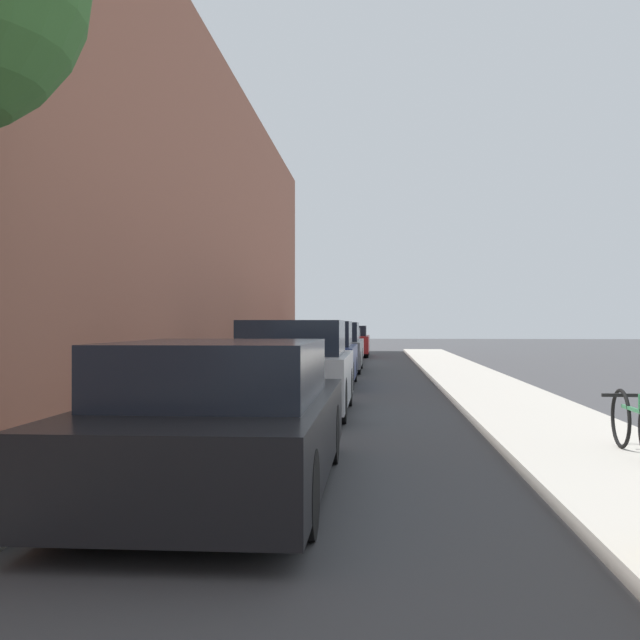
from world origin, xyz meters
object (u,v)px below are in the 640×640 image
object	(u,v)px
parked_car_grey	(332,348)
parked_car_white	(338,346)
parked_car_black	(223,420)
parked_car_silver	(294,370)
parked_car_navy	(317,356)
parked_car_red	(348,342)
bicycle	(635,423)

from	to	relation	value
parked_car_grey	parked_car_white	distance (m)	5.22
parked_car_black	parked_car_silver	bearing A→B (deg)	90.15
parked_car_navy	parked_car_red	size ratio (longest dim) A/B	1.00
parked_car_red	bicycle	size ratio (longest dim) A/B	2.59
parked_car_navy	bicycle	world-z (taller)	parked_car_navy
parked_car_grey	bicycle	distance (m)	15.94
parked_car_silver	parked_car_navy	size ratio (longest dim) A/B	0.96
bicycle	parked_car_grey	bearing A→B (deg)	105.41
bicycle	parked_car_white	bearing A→B (deg)	102.13
parked_car_silver	parked_car_white	bearing A→B (deg)	90.52
parked_car_black	bicycle	distance (m)	4.22
parked_car_grey	parked_car_red	bearing A→B (deg)	89.70
parked_car_navy	parked_car_grey	xyz separation A→B (m)	(0.04, 5.43, 0.00)
parked_car_white	parked_car_black	bearing A→B (deg)	-89.58
parked_car_white	parked_car_red	xyz separation A→B (m)	(0.16, 5.34, 0.04)
parked_car_silver	bicycle	world-z (taller)	parked_car_silver
parked_car_navy	parked_car_white	bearing A→B (deg)	90.39
parked_car_black	parked_car_navy	distance (m)	11.46
parked_car_navy	parked_car_red	xyz separation A→B (m)	(0.09, 15.99, -0.04)
parked_car_navy	parked_car_black	bearing A→B (deg)	-89.55
parked_car_navy	bicycle	bearing A→B (deg)	-68.00
parked_car_black	parked_car_grey	bearing A→B (deg)	90.18
parked_car_silver	parked_car_white	xyz separation A→B (m)	(-0.15, 16.30, -0.08)
parked_car_navy	bicycle	xyz separation A→B (m)	(4.04, -9.99, -0.26)
parked_car_white	bicycle	size ratio (longest dim) A/B	2.80
parked_car_silver	bicycle	distance (m)	5.88
parked_car_grey	parked_car_red	size ratio (longest dim) A/B	1.13
parked_car_grey	parked_car_navy	bearing A→B (deg)	-90.40
parked_car_black	parked_car_white	xyz separation A→B (m)	(-0.16, 22.11, 0.01)
parked_car_navy	bicycle	size ratio (longest dim) A/B	2.58
parked_car_black	parked_car_red	world-z (taller)	parked_car_red
parked_car_black	parked_car_red	xyz separation A→B (m)	(0.00, 27.45, 0.05)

